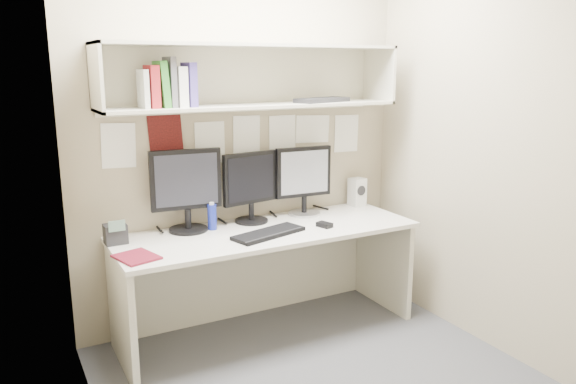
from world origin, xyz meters
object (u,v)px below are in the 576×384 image
desk (267,281)px  keyboard (269,233)px  monitor_left (186,188)px  monitor_center (250,184)px  speaker (357,192)px  monitor_right (304,178)px  desk_phone (115,234)px  maroon_notebook (137,257)px

desk → keyboard: keyboard is taller
desk → monitor_left: bearing=154.8°
monitor_center → speaker: size_ratio=2.26×
monitor_right → desk_phone: (-1.35, -0.06, -0.20)m
keyboard → maroon_notebook: keyboard is taller
monitor_right → desk_phone: bearing=-174.2°
speaker → monitor_center: bearing=177.5°
monitor_left → speaker: (1.36, 0.03, -0.18)m
monitor_right → keyboard: monitor_right is taller
keyboard → maroon_notebook: (-0.85, -0.04, -0.01)m
monitor_left → speaker: 1.37m
monitor_left → maroon_notebook: monitor_left is taller
speaker → maroon_notebook: size_ratio=0.89×
monitor_left → monitor_right: 0.87m
desk → maroon_notebook: bearing=-169.5°
monitor_center → desk: bearing=-95.7°
monitor_right → monitor_center: bearing=-176.7°
desk → maroon_notebook: size_ratio=8.32×
desk → monitor_center: monitor_center is taller
monitor_left → maroon_notebook: bearing=-132.3°
maroon_notebook → monitor_center: bearing=7.8°
desk → monitor_left: size_ratio=3.74×
monitor_center → maroon_notebook: bearing=-165.6°
maroon_notebook → desk_phone: desk_phone is taller
monitor_center → desk_phone: bearing=174.4°
monitor_left → keyboard: size_ratio=1.09×
monitor_left → monitor_right: size_ratio=1.09×
desk_phone → monitor_center: bearing=2.8°
desk → desk_phone: desk_phone is taller
monitor_center → keyboard: size_ratio=0.98×
monitor_left → keyboard: 0.61m
monitor_left → desk_phone: bearing=-167.2°
monitor_right → desk_phone: monitor_right is taller
monitor_center → speaker: 0.92m
maroon_notebook → desk_phone: (-0.05, 0.33, 0.06)m
keyboard → desk_phone: 0.94m
speaker → maroon_notebook: (-1.79, -0.41, -0.10)m
desk → keyboard: (-0.05, -0.13, 0.38)m
monitor_left → monitor_center: bearing=5.8°
speaker → desk_phone: (-1.84, -0.09, -0.05)m
monitor_left → desk_phone: 0.53m
monitor_left → keyboard: monitor_left is taller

